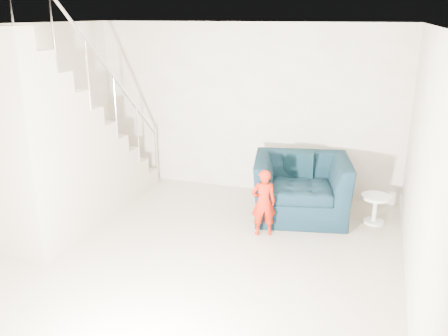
# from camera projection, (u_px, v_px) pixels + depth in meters

# --- Properties ---
(floor) EXTENTS (5.50, 5.50, 0.00)m
(floor) POSITION_uv_depth(u_px,v_px,m) (180.00, 266.00, 5.56)
(floor) COLOR tan
(floor) RESTS_ON ground
(ceiling) EXTENTS (5.50, 5.50, 0.00)m
(ceiling) POSITION_uv_depth(u_px,v_px,m) (172.00, 26.00, 4.72)
(ceiling) COLOR silver
(ceiling) RESTS_ON back_wall
(back_wall) EXTENTS (5.00, 0.00, 5.00)m
(back_wall) POSITION_uv_depth(u_px,v_px,m) (245.00, 109.00, 7.62)
(back_wall) COLOR #A99A8A
(back_wall) RESTS_ON floor
(right_wall) EXTENTS (0.00, 5.50, 5.50)m
(right_wall) POSITION_uv_depth(u_px,v_px,m) (424.00, 180.00, 4.39)
(right_wall) COLOR #A99A8A
(right_wall) RESTS_ON floor
(armchair) EXTENTS (1.54, 1.41, 0.87)m
(armchair) POSITION_uv_depth(u_px,v_px,m) (301.00, 187.00, 6.82)
(armchair) COLOR black
(armchair) RESTS_ON floor
(toddler) EXTENTS (0.39, 0.33, 0.91)m
(toddler) POSITION_uv_depth(u_px,v_px,m) (263.00, 203.00, 6.21)
(toddler) COLOR #901C04
(toddler) RESTS_ON floor
(side_table) EXTENTS (0.41, 0.41, 0.41)m
(side_table) POSITION_uv_depth(u_px,v_px,m) (375.00, 205.00, 6.62)
(side_table) COLOR silver
(side_table) RESTS_ON floor
(staircase) EXTENTS (1.02, 3.03, 3.62)m
(staircase) POSITION_uv_depth(u_px,v_px,m) (57.00, 160.00, 6.36)
(staircase) COLOR #ADA089
(staircase) RESTS_ON floor
(cushion) EXTENTS (0.44, 0.21, 0.44)m
(cushion) POSITION_uv_depth(u_px,v_px,m) (299.00, 164.00, 7.05)
(cushion) COLOR black
(cushion) RESTS_ON armchair
(throw) EXTENTS (0.04, 0.45, 0.50)m
(throw) POSITION_uv_depth(u_px,v_px,m) (260.00, 178.00, 6.87)
(throw) COLOR black
(throw) RESTS_ON armchair
(phone) EXTENTS (0.04, 0.05, 0.10)m
(phone) POSITION_uv_depth(u_px,v_px,m) (269.00, 179.00, 6.07)
(phone) COLOR black
(phone) RESTS_ON toddler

